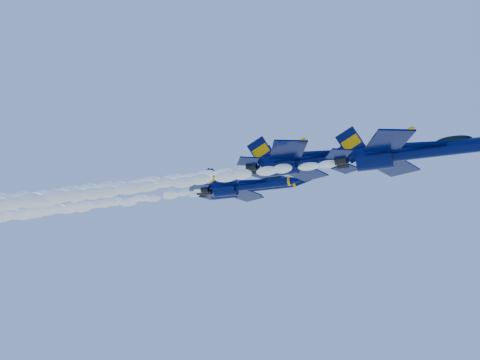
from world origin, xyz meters
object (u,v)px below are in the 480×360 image
(jet_third, at_px, (246,185))
(jet_fourth, at_px, (246,187))
(jet_lead, at_px, (408,152))
(jet_second, at_px, (311,160))

(jet_third, height_order, jet_fourth, jet_fourth)
(jet_lead, xyz_separation_m, jet_third, (-23.89, 14.81, 3.32))
(jet_second, relative_size, jet_fourth, 0.92)
(jet_second, bearing_deg, jet_lead, -15.16)
(jet_second, height_order, jet_fourth, jet_fourth)
(jet_fourth, bearing_deg, jet_second, -53.59)
(jet_lead, xyz_separation_m, jet_fourth, (-27.03, 24.23, 6.28))
(jet_second, bearing_deg, jet_fourth, 126.41)
(jet_lead, relative_size, jet_fourth, 0.92)
(jet_lead, bearing_deg, jet_fourth, 138.13)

